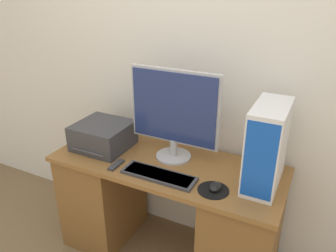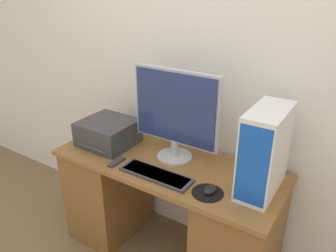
{
  "view_description": "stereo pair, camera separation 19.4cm",
  "coord_description": "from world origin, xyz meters",
  "px_view_note": "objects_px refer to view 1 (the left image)",
  "views": [
    {
      "loc": [
        0.81,
        -1.29,
        1.8
      ],
      "look_at": [
        0.01,
        0.29,
        1.0
      ],
      "focal_mm": 35.0,
      "sensor_mm": 36.0,
      "label": 1
    },
    {
      "loc": [
        0.98,
        -1.2,
        1.8
      ],
      "look_at": [
        0.01,
        0.29,
        1.0
      ],
      "focal_mm": 35.0,
      "sensor_mm": 36.0,
      "label": 2
    }
  ],
  "objects_px": {
    "computer_tower": "(267,146)",
    "mouse": "(216,187)",
    "keyboard": "(159,175)",
    "remote_control": "(116,165)",
    "printer": "(103,136)",
    "monitor": "(174,112)"
  },
  "relations": [
    {
      "from": "mouse",
      "to": "keyboard",
      "type": "bearing_deg",
      "value": -176.08
    },
    {
      "from": "monitor",
      "to": "computer_tower",
      "type": "height_order",
      "value": "monitor"
    },
    {
      "from": "computer_tower",
      "to": "printer",
      "type": "bearing_deg",
      "value": -177.94
    },
    {
      "from": "keyboard",
      "to": "remote_control",
      "type": "distance_m",
      "value": 0.29
    },
    {
      "from": "computer_tower",
      "to": "mouse",
      "type": "bearing_deg",
      "value": -140.41
    },
    {
      "from": "computer_tower",
      "to": "printer",
      "type": "relative_size",
      "value": 1.34
    },
    {
      "from": "monitor",
      "to": "computer_tower",
      "type": "relative_size",
      "value": 1.23
    },
    {
      "from": "keyboard",
      "to": "computer_tower",
      "type": "bearing_deg",
      "value": 19.92
    },
    {
      "from": "monitor",
      "to": "remote_control",
      "type": "bearing_deg",
      "value": -135.89
    },
    {
      "from": "keyboard",
      "to": "computer_tower",
      "type": "relative_size",
      "value": 0.95
    },
    {
      "from": "mouse",
      "to": "remote_control",
      "type": "xyz_separation_m",
      "value": [
        -0.63,
        -0.04,
        -0.01
      ]
    },
    {
      "from": "monitor",
      "to": "computer_tower",
      "type": "xyz_separation_m",
      "value": [
        0.57,
        -0.05,
        -0.08
      ]
    },
    {
      "from": "monitor",
      "to": "printer",
      "type": "relative_size",
      "value": 1.65
    },
    {
      "from": "computer_tower",
      "to": "remote_control",
      "type": "relative_size",
      "value": 3.59
    },
    {
      "from": "keyboard",
      "to": "remote_control",
      "type": "relative_size",
      "value": 3.41
    },
    {
      "from": "keyboard",
      "to": "mouse",
      "type": "distance_m",
      "value": 0.34
    },
    {
      "from": "remote_control",
      "to": "printer",
      "type": "bearing_deg",
      "value": 141.95
    },
    {
      "from": "printer",
      "to": "remote_control",
      "type": "bearing_deg",
      "value": -38.05
    },
    {
      "from": "mouse",
      "to": "printer",
      "type": "relative_size",
      "value": 0.27
    },
    {
      "from": "keyboard",
      "to": "printer",
      "type": "xyz_separation_m",
      "value": [
        -0.51,
        0.16,
        0.07
      ]
    },
    {
      "from": "printer",
      "to": "keyboard",
      "type": "bearing_deg",
      "value": -17.5
    },
    {
      "from": "computer_tower",
      "to": "remote_control",
      "type": "height_order",
      "value": "computer_tower"
    }
  ]
}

